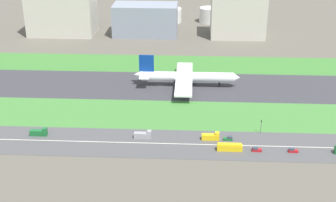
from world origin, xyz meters
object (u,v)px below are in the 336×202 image
(car_0, at_px, (228,139))
(hangar_building, at_px, (145,20))
(truck_0, at_px, (39,132))
(traffic_light, at_px, (261,126))
(airliner, at_px, (185,77))
(car_1, at_px, (256,150))
(fuel_tank_west, at_px, (168,15))
(office_tower, at_px, (238,16))
(terminal_building, at_px, (61,7))
(truck_2, at_px, (143,135))
(truck_1, at_px, (211,137))
(bus_0, at_px, (230,147))
(car_2, at_px, (293,151))
(fuel_tank_centre, at_px, (209,15))

(car_0, relative_size, hangar_building, 0.08)
(truck_0, height_order, traffic_light, traffic_light)
(hangar_building, bearing_deg, airliner, -72.95)
(traffic_light, bearing_deg, hangar_building, 112.98)
(car_1, distance_m, fuel_tank_west, 242.94)
(truck_0, distance_m, office_tower, 213.87)
(car_0, height_order, terminal_building, terminal_building)
(terminal_building, bearing_deg, traffic_light, -50.43)
(truck_2, distance_m, traffic_light, 58.13)
(car_0, distance_m, truck_1, 8.42)
(truck_0, relative_size, traffic_light, 1.17)
(truck_2, xyz_separation_m, bus_0, (40.99, -10.00, 0.15))
(airliner, relative_size, truck_2, 7.74)
(truck_0, bearing_deg, airliner, 44.21)
(car_2, relative_size, traffic_light, 0.61)
(airliner, height_order, bus_0, airliner)
(car_1, bearing_deg, fuel_tank_centre, -86.43)
(hangar_building, distance_m, fuel_tank_west, 48.36)
(bus_0, bearing_deg, traffic_light, -132.56)
(car_0, distance_m, truck_0, 92.36)
(bus_0, height_order, truck_1, truck_1)
(car_1, xyz_separation_m, truck_1, (-20.52, 10.00, 0.75))
(car_0, xyz_separation_m, office_tower, (18.90, 182.00, 16.13))
(airliner, distance_m, hangar_building, 119.43)
(car_0, distance_m, terminal_building, 223.20)
(bus_0, xyz_separation_m, fuel_tank_west, (-40.84, 237.00, 4.36))
(truck_2, relative_size, fuel_tank_centre, 0.45)
(hangar_building, height_order, fuel_tank_centre, hangar_building)
(truck_2, relative_size, terminal_building, 0.16)
(car_0, distance_m, office_tower, 183.69)
(car_0, height_order, truck_1, truck_1)
(airliner, relative_size, car_2, 14.77)
(car_0, relative_size, fuel_tank_west, 0.18)
(airliner, xyz_separation_m, car_2, (51.19, -78.00, -5.31))
(terminal_building, relative_size, office_tower, 1.23)
(car_0, bearing_deg, bus_0, -90.89)
(terminal_building, relative_size, fuel_tank_centre, 2.92)
(airliner, distance_m, truck_0, 97.63)
(airliner, height_order, truck_1, airliner)
(terminal_building, bearing_deg, truck_2, -64.64)
(truck_2, xyz_separation_m, office_tower, (60.05, 182.00, 15.38))
(terminal_building, bearing_deg, truck_0, -79.10)
(truck_1, bearing_deg, traffic_light, 17.90)
(terminal_building, height_order, fuel_tank_west, terminal_building)
(car_2, height_order, fuel_tank_centre, fuel_tank_centre)
(truck_0, bearing_deg, car_1, -5.47)
(bus_0, xyz_separation_m, car_2, (28.89, 0.00, -0.90))
(truck_0, bearing_deg, car_2, -4.72)
(truck_2, relative_size, truck_1, 1.00)
(office_tower, xyz_separation_m, fuel_tank_centre, (-21.56, 45.00, -10.35))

